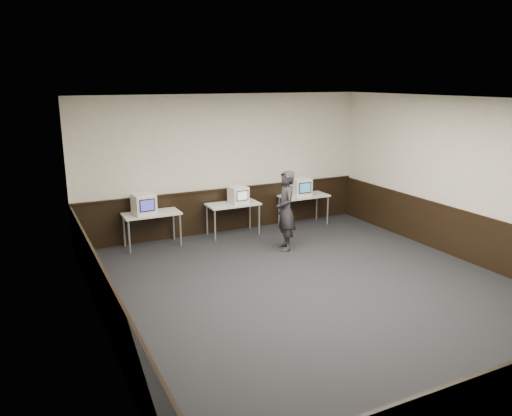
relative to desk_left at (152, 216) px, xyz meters
The scene contains 16 objects.
floor 4.13m from the desk_left, 62.18° to the right, with size 8.00×8.00×0.00m, color black.
ceiling 4.79m from the desk_left, 62.18° to the right, with size 8.00×8.00×0.00m, color white.
back_wall 2.15m from the desk_left, 11.89° to the left, with size 7.00×7.00×0.00m, color silver.
left_wall 4.05m from the desk_left, 113.96° to the right, with size 8.00×8.00×0.00m, color silver.
right_wall 6.56m from the desk_left, 33.69° to the right, with size 8.00×8.00×0.00m, color silver.
wainscot_back 1.95m from the desk_left, 11.31° to the left, with size 6.98×0.04×1.00m, color black.
wainscot_left 3.94m from the desk_left, 113.70° to the right, with size 0.04×7.98×1.00m, color black.
wainscot_right 6.48m from the desk_left, 33.79° to the right, with size 0.04×7.98×1.00m, color black.
wainscot_rail 1.96m from the desk_left, 10.73° to the left, with size 6.98×0.06×0.04m, color black.
desk_left is the anchor object (origin of this frame).
desk_center 1.90m from the desk_left, ahead, with size 1.20×0.60×0.75m.
desk_right 3.80m from the desk_left, ahead, with size 1.20×0.60×0.75m.
emac_left 0.33m from the desk_left, 167.14° to the right, with size 0.47×0.50×0.44m.
emac_center 2.04m from the desk_left, ahead, with size 0.40×0.43×0.38m.
emac_right 3.70m from the desk_left, ahead, with size 0.46×0.49×0.44m.
person 2.87m from the desk_left, 29.89° to the right, with size 0.62×0.41×1.70m, color #242328.
Camera 1 is at (-4.42, -6.60, 3.52)m, focal length 35.00 mm.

